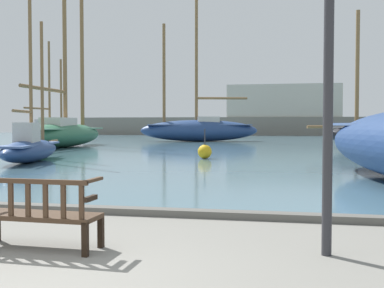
# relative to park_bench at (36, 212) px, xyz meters

# --- Properties ---
(ground_plane) EXTENTS (160.00, 160.00, 0.00)m
(ground_plane) POSITION_rel_park_bench_xyz_m (0.59, -1.36, -0.47)
(ground_plane) COLOR gray
(harbor_water) EXTENTS (100.00, 80.00, 0.08)m
(harbor_water) POSITION_rel_park_bench_xyz_m (0.59, 42.64, -0.43)
(harbor_water) COLOR slate
(harbor_water) RESTS_ON ground
(quay_edge_kerb) EXTENTS (40.00, 0.30, 0.12)m
(quay_edge_kerb) POSITION_rel_park_bench_xyz_m (0.59, 2.49, -0.41)
(quay_edge_kerb) COLOR #5B5954
(quay_edge_kerb) RESTS_ON ground
(park_bench) EXTENTS (1.62, 0.58, 0.92)m
(park_bench) POSITION_rel_park_bench_xyz_m (0.00, 0.00, 0.00)
(park_bench) COLOR black
(park_bench) RESTS_ON ground
(sailboat_nearest_starboard) EXTENTS (2.97, 7.88, 9.75)m
(sailboat_nearest_starboard) POSITION_rel_park_bench_xyz_m (-20.22, 38.52, 0.55)
(sailboat_nearest_starboard) COLOR navy
(sailboat_nearest_starboard) RESTS_ON harbor_water
(sailboat_far_port) EXTENTS (10.81, 5.38, 14.19)m
(sailboat_far_port) POSITION_rel_park_bench_xyz_m (-4.64, 36.67, 0.78)
(sailboat_far_port) COLOR navy
(sailboat_far_port) RESTS_ON harbor_water
(sailboat_nearest_port) EXTENTS (2.86, 10.60, 13.74)m
(sailboat_nearest_port) POSITION_rel_park_bench_xyz_m (-11.59, 24.31, 0.68)
(sailboat_nearest_port) COLOR #2D6647
(sailboat_nearest_port) RESTS_ON harbor_water
(sailboat_outer_starboard) EXTENTS (2.68, 7.19, 6.96)m
(sailboat_outer_starboard) POSITION_rel_park_bench_xyz_m (-7.09, 12.20, 0.22)
(sailboat_outer_starboard) COLOR navy
(sailboat_outer_starboard) RESTS_ON harbor_water
(lamp_post) EXTENTS (0.28, 0.28, 4.34)m
(lamp_post) POSITION_rel_park_bench_xyz_m (3.60, 0.42, 2.15)
(lamp_post) COLOR #2D2D33
(lamp_post) RESTS_ON ground
(channel_buoy) EXTENTS (0.62, 0.62, 1.32)m
(channel_buoy) POSITION_rel_park_bench_xyz_m (-0.45, 15.27, -0.07)
(channel_buoy) COLOR gold
(channel_buoy) RESTS_ON harbor_water
(far_breakwater) EXTENTS (54.51, 2.40, 7.14)m
(far_breakwater) POSITION_rel_park_bench_xyz_m (1.29, 62.32, 1.90)
(far_breakwater) COLOR slate
(far_breakwater) RESTS_ON ground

